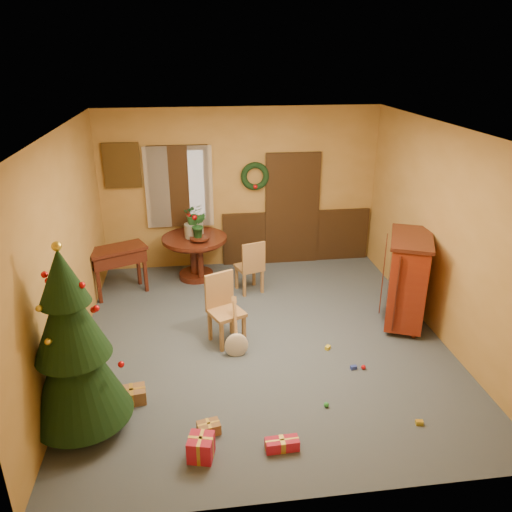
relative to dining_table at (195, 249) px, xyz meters
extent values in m
plane|color=#343C4C|center=(0.88, -2.19, -0.54)|extent=(5.50, 5.50, 0.00)
plane|color=silver|center=(0.88, -2.19, 2.36)|extent=(5.50, 5.50, 0.00)
plane|color=olive|center=(0.88, 0.56, 0.91)|extent=(5.00, 0.00, 5.00)
plane|color=olive|center=(0.88, -4.94, 0.91)|extent=(5.00, 0.00, 5.00)
plane|color=olive|center=(-1.62, -2.19, 0.91)|extent=(0.00, 5.50, 5.50)
plane|color=olive|center=(3.38, -2.19, 0.91)|extent=(0.00, 5.50, 5.50)
cube|color=black|center=(1.93, 0.52, -0.04)|extent=(2.80, 0.06, 1.00)
cube|color=black|center=(1.83, 0.51, 0.51)|extent=(1.00, 0.08, 2.10)
cube|color=white|center=(1.83, 0.54, 0.46)|extent=(0.80, 0.03, 1.90)
cube|color=black|center=(-0.22, 0.51, 1.01)|extent=(1.05, 0.08, 1.45)
cube|color=white|center=(-0.22, 0.54, 1.01)|extent=(0.88, 0.03, 1.25)
cube|color=white|center=(-0.60, 0.46, 1.01)|extent=(0.42, 0.02, 1.45)
cube|color=white|center=(0.16, 0.46, 1.01)|extent=(0.42, 0.02, 1.45)
torus|color=black|center=(1.13, 0.48, 1.16)|extent=(0.51, 0.11, 0.51)
cube|color=#4C3819|center=(-1.17, 0.52, 1.41)|extent=(0.62, 0.05, 0.78)
cube|color=gray|center=(-1.17, 0.55, 1.41)|extent=(0.48, 0.02, 0.62)
cylinder|color=black|center=(0.00, 0.00, 0.20)|extent=(1.13, 1.13, 0.06)
cylinder|color=black|center=(0.00, 0.00, 0.14)|extent=(1.01, 1.01, 0.04)
cylinder|color=black|center=(0.00, 0.00, -0.16)|extent=(0.18, 0.18, 0.63)
cylinder|color=black|center=(0.00, 0.00, -0.49)|extent=(0.61, 0.61, 0.10)
cylinder|color=slate|center=(0.00, 0.00, 0.35)|extent=(0.33, 0.33, 0.24)
imported|color=#1E4C23|center=(0.00, 0.00, 0.65)|extent=(0.32, 0.28, 0.36)
cube|color=#8D5E38|center=(0.38, -2.20, -0.09)|extent=(0.57, 0.57, 0.05)
cube|color=#8D5E38|center=(0.30, -2.02, 0.19)|extent=(0.41, 0.21, 0.51)
cube|color=#8D5E38|center=(0.47, -1.97, -0.33)|extent=(0.06, 0.06, 0.44)
cube|color=#8D5E38|center=(0.15, -2.11, -0.33)|extent=(0.06, 0.06, 0.44)
cube|color=#8D5E38|center=(0.61, -2.28, -0.33)|extent=(0.06, 0.06, 0.44)
cube|color=#8D5E38|center=(0.30, -2.42, -0.33)|extent=(0.06, 0.06, 0.44)
cube|color=#8D5E38|center=(0.88, -0.65, -0.11)|extent=(0.50, 0.50, 0.05)
cube|color=#8D5E38|center=(0.94, -0.82, 0.14)|extent=(0.39, 0.16, 0.48)
cube|color=#8D5E38|center=(0.78, -0.85, -0.34)|extent=(0.05, 0.05, 0.41)
cube|color=#8D5E38|center=(1.09, -0.75, -0.34)|extent=(0.05, 0.05, 0.41)
cube|color=#8D5E38|center=(0.68, -0.54, -0.34)|extent=(0.05, 0.05, 0.41)
cube|color=#8D5E38|center=(0.99, -0.44, -0.34)|extent=(0.05, 0.05, 0.41)
cylinder|color=black|center=(0.09, -0.21, -0.13)|extent=(0.10, 0.10, 0.82)
cylinder|color=black|center=(0.09, -0.21, 0.29)|extent=(0.33, 0.33, 0.03)
imported|color=#19471E|center=(0.09, -0.21, 0.52)|extent=(0.25, 0.21, 0.44)
cylinder|color=#382111|center=(-1.27, -3.71, -0.43)|extent=(0.13, 0.13, 0.23)
cone|color=black|center=(-1.27, -3.71, 0.27)|extent=(1.05, 1.05, 1.24)
cone|color=black|center=(-1.27, -3.71, 0.84)|extent=(0.76, 0.76, 0.90)
cone|color=black|center=(-1.27, -3.71, 1.27)|extent=(0.50, 0.50, 0.57)
sphere|color=yellow|center=(-1.27, -3.71, 1.57)|extent=(0.10, 0.10, 0.10)
cube|color=black|center=(-1.27, -0.45, 0.25)|extent=(1.03, 0.80, 0.05)
cube|color=black|center=(-1.27, -0.45, 0.11)|extent=(0.96, 0.74, 0.20)
cube|color=black|center=(-1.66, -0.45, -0.16)|extent=(0.19, 0.32, 0.76)
cube|color=black|center=(-0.88, -0.45, -0.16)|extent=(0.19, 0.32, 0.76)
cube|color=#63140B|center=(3.03, -2.00, 0.16)|extent=(0.86, 1.12, 1.25)
cube|color=black|center=(3.03, -2.00, 0.80)|extent=(0.94, 1.20, 0.05)
cylinder|color=black|center=(3.03, -2.42, -0.50)|extent=(0.07, 0.07, 0.09)
cylinder|color=black|center=(3.03, -1.58, -0.50)|extent=(0.07, 0.07, 0.09)
cube|color=brown|center=(-0.81, -3.33, -0.46)|extent=(0.35, 0.27, 0.17)
cube|color=#AD862E|center=(-0.81, -3.33, -0.46)|extent=(0.33, 0.08, 0.17)
cube|color=#AD862E|center=(-0.81, -3.33, -0.46)|extent=(0.08, 0.24, 0.17)
cube|color=#AA1630|center=(-0.04, -4.30, -0.42)|extent=(0.30, 0.30, 0.24)
cube|color=#AD862E|center=(-0.04, -4.30, -0.42)|extent=(0.25, 0.09, 0.25)
cube|color=#AD862E|center=(-0.04, -4.30, -0.42)|extent=(0.09, 0.25, 0.25)
cube|color=brown|center=(0.05, -3.97, -0.48)|extent=(0.26, 0.21, 0.13)
cube|color=#AD862E|center=(0.05, -3.97, -0.48)|extent=(0.24, 0.07, 0.13)
cube|color=#AD862E|center=(0.05, -3.97, -0.48)|extent=(0.07, 0.17, 0.13)
cube|color=#AA1630|center=(0.78, -4.30, -0.48)|extent=(0.35, 0.15, 0.12)
cube|color=#AD862E|center=(0.78, -4.30, -0.48)|extent=(0.35, 0.03, 0.12)
cube|color=#AD862E|center=(0.78, -4.30, -0.48)|extent=(0.05, 0.15, 0.12)
cube|color=navy|center=(1.94, -3.06, -0.52)|extent=(0.09, 0.06, 0.05)
sphere|color=green|center=(1.40, -3.73, -0.51)|extent=(0.06, 0.06, 0.06)
cube|color=yellow|center=(1.73, -2.57, -0.52)|extent=(0.09, 0.09, 0.05)
sphere|color=red|center=(2.07, -3.08, -0.51)|extent=(0.06, 0.06, 0.06)
cube|color=yellow|center=(2.34, -4.14, -0.52)|extent=(0.09, 0.06, 0.05)
camera|label=1|loc=(0.00, -8.20, 3.26)|focal=35.00mm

